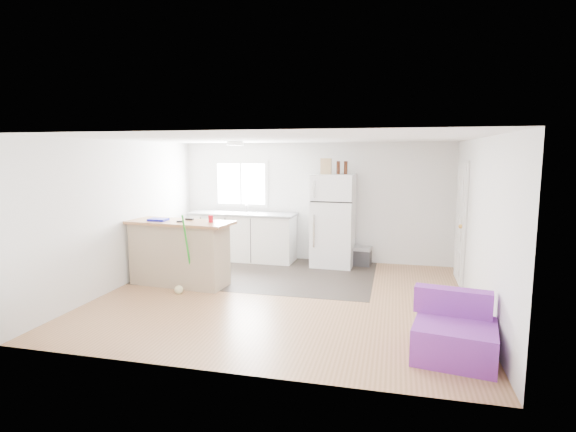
# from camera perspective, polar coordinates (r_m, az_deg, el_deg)

# --- Properties ---
(room) EXTENTS (5.51, 5.01, 2.41)m
(room) POSITION_cam_1_polar(r_m,az_deg,el_deg) (6.75, -0.51, -0.44)
(room) COLOR #97663F
(room) RESTS_ON ground
(vinyl_zone) EXTENTS (4.05, 2.50, 0.00)m
(vinyl_zone) POSITION_cam_1_polar(r_m,az_deg,el_deg) (8.37, -3.27, -7.18)
(vinyl_zone) COLOR #2E2622
(vinyl_zone) RESTS_ON floor
(window) EXTENTS (1.18, 0.06, 0.98)m
(window) POSITION_cam_1_polar(r_m,az_deg,el_deg) (9.53, -5.96, 4.09)
(window) COLOR white
(window) RESTS_ON back_wall
(interior_door) EXTENTS (0.11, 0.92, 2.10)m
(interior_door) POSITION_cam_1_polar(r_m,az_deg,el_deg) (8.19, 21.12, -0.78)
(interior_door) COLOR white
(interior_door) RESTS_ON right_wall
(ceiling_fixture) EXTENTS (0.30, 0.30, 0.07)m
(ceiling_fixture) POSITION_cam_1_polar(r_m,az_deg,el_deg) (8.18, -6.73, 9.13)
(ceiling_fixture) COLOR white
(ceiling_fixture) RESTS_ON ceiling
(kitchen_cabinets) EXTENTS (2.21, 0.74, 1.27)m
(kitchen_cabinets) POSITION_cam_1_polar(r_m,az_deg,el_deg) (9.31, -5.70, -2.52)
(kitchen_cabinets) COLOR white
(kitchen_cabinets) RESTS_ON floor
(peninsula) EXTENTS (1.81, 0.84, 1.08)m
(peninsula) POSITION_cam_1_polar(r_m,az_deg,el_deg) (7.72, -13.60, -4.53)
(peninsula) COLOR tan
(peninsula) RESTS_ON floor
(refrigerator) EXTENTS (0.82, 0.78, 1.79)m
(refrigerator) POSITION_cam_1_polar(r_m,az_deg,el_deg) (8.76, 5.78, -0.54)
(refrigerator) COLOR white
(refrigerator) RESTS_ON floor
(cooler) EXTENTS (0.51, 0.38, 0.37)m
(cooler) POSITION_cam_1_polar(r_m,az_deg,el_deg) (8.98, 8.98, -5.00)
(cooler) COLOR #302F32
(cooler) RESTS_ON floor
(purple_seat) EXTENTS (0.95, 0.91, 0.68)m
(purple_seat) POSITION_cam_1_polar(r_m,az_deg,el_deg) (5.31, 20.35, -13.92)
(purple_seat) COLOR purple
(purple_seat) RESTS_ON floor
(cleaner_jug) EXTENTS (0.16, 0.14, 0.31)m
(cleaner_jug) POSITION_cam_1_polar(r_m,az_deg,el_deg) (7.65, -12.46, -7.77)
(cleaner_jug) COLOR silver
(cleaner_jug) RESTS_ON floor
(mop) EXTENTS (0.21, 0.35, 1.27)m
(mop) POSITION_cam_1_polar(r_m,az_deg,el_deg) (7.31, -13.38, -7.77)
(mop) COLOR green
(mop) RESTS_ON floor
(red_cup) EXTENTS (0.10, 0.10, 0.12)m
(red_cup) POSITION_cam_1_polar(r_m,az_deg,el_deg) (7.36, -9.78, -0.34)
(red_cup) COLOR red
(red_cup) RESTS_ON peninsula
(blue_tray) EXTENTS (0.30, 0.22, 0.04)m
(blue_tray) POSITION_cam_1_polar(r_m,az_deg,el_deg) (7.75, -16.15, -0.44)
(blue_tray) COLOR #1415BB
(blue_tray) RESTS_ON peninsula
(tool_a) EXTENTS (0.14, 0.06, 0.03)m
(tool_a) POSITION_cam_1_polar(r_m,az_deg,el_deg) (7.69, -12.41, -0.40)
(tool_a) COLOR black
(tool_a) RESTS_ON peninsula
(tool_b) EXTENTS (0.11, 0.07, 0.03)m
(tool_b) POSITION_cam_1_polar(r_m,az_deg,el_deg) (7.48, -13.58, -0.68)
(tool_b) COLOR black
(tool_b) RESTS_ON peninsula
(cardboard_box) EXTENTS (0.20, 0.10, 0.30)m
(cardboard_box) POSITION_cam_1_polar(r_m,az_deg,el_deg) (8.62, 4.85, 6.31)
(cardboard_box) COLOR tan
(cardboard_box) RESTS_ON refrigerator
(bottle_left) EXTENTS (0.07, 0.07, 0.25)m
(bottle_left) POSITION_cam_1_polar(r_m,az_deg,el_deg) (8.60, 6.40, 6.12)
(bottle_left) COLOR #38170A
(bottle_left) RESTS_ON refrigerator
(bottle_right) EXTENTS (0.07, 0.07, 0.25)m
(bottle_right) POSITION_cam_1_polar(r_m,az_deg,el_deg) (8.61, 7.34, 6.11)
(bottle_right) COLOR #38170A
(bottle_right) RESTS_ON refrigerator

